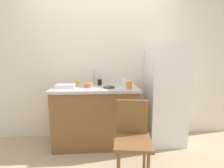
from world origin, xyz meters
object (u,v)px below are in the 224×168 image
cup_orange (129,85)px  cup_black (100,82)px  hotplate (109,87)px  cup_white (124,82)px  terracotta_bowl (89,85)px  refrigerator (165,97)px  cup_yellow (77,83)px  dish_tray (66,86)px  chair (133,137)px

cup_orange → cup_black: size_ratio=1.21×
hotplate → cup_white: bearing=37.8°
cup_orange → cup_white: cup_orange is taller
terracotta_bowl → hotplate: 0.31m
refrigerator → cup_white: bearing=171.8°
cup_yellow → dish_tray: bearing=-128.6°
dish_tray → hotplate: size_ratio=1.65×
hotplate → cup_orange: (0.29, -0.09, 0.04)m
dish_tray → hotplate: bearing=-6.4°
hotplate → chair: bearing=-73.2°
chair → cup_white: cup_white is taller
terracotta_bowl → refrigerator: bearing=1.5°
dish_tray → hotplate: dish_tray is taller
refrigerator → cup_black: (-1.03, 0.16, 0.22)m
hotplate → cup_yellow: bearing=153.1°
terracotta_bowl → cup_yellow: 0.27m
refrigerator → terracotta_bowl: (-1.20, -0.03, 0.21)m
terracotta_bowl → hotplate: size_ratio=0.75×
chair → cup_yellow: size_ratio=11.51×
chair → cup_white: bearing=95.8°
cup_orange → cup_black: cup_orange is taller
chair → terracotta_bowl: bearing=130.0°
chair → hotplate: bearing=113.8°
terracotta_bowl → cup_orange: bearing=-14.3°
chair → terracotta_bowl: (-0.53, 0.81, 0.45)m
hotplate → cup_orange: bearing=-16.5°
refrigerator → hotplate: 0.92m
chair → dish_tray: 1.27m
dish_tray → cup_black: 0.54m
chair → hotplate: hotplate is taller
chair → dish_tray: (-0.87, 0.82, 0.44)m
cup_orange → hotplate: bearing=163.5°
hotplate → cup_black: 0.29m
cup_orange → cup_black: bearing=141.4°
terracotta_bowl → cup_yellow: (-0.20, 0.19, 0.01)m
refrigerator → terracotta_bowl: 1.21m
refrigerator → cup_yellow: size_ratio=19.04×
terracotta_bowl → cup_orange: cup_orange is taller
terracotta_bowl → cup_orange: size_ratio=1.20×
dish_tray → cup_orange: cup_orange is taller
refrigerator → cup_white: refrigerator is taller
cup_white → cup_orange: bearing=-81.3°
dish_tray → cup_white: bearing=7.6°
dish_tray → cup_yellow: bearing=51.4°
cup_black → refrigerator: bearing=-8.7°
refrigerator → cup_white: (-0.65, 0.09, 0.23)m
dish_tray → cup_orange: bearing=-9.6°
cup_black → cup_yellow: 0.36m
refrigerator → cup_black: refrigerator is taller
dish_tray → cup_black: cup_black is taller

